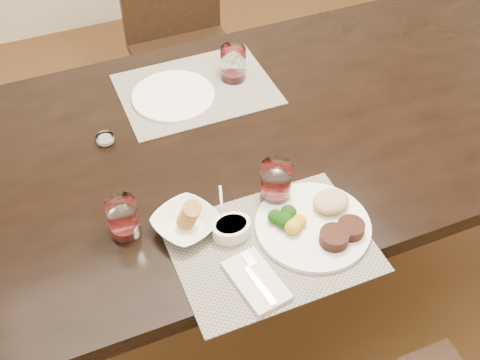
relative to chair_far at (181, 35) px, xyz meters
name	(u,v)px	position (x,y,z in m)	size (l,w,h in m)	color
ground_plane	(269,276)	(0.00, -0.93, -0.50)	(4.50, 4.50, 0.00)	#473017
dining_table	(277,146)	(0.00, -0.93, 0.16)	(2.00, 1.00, 0.75)	black
chair_far	(181,35)	(0.00, 0.00, 0.00)	(0.42, 0.42, 0.90)	black
placemat_near	(272,247)	(-0.20, -1.33, 0.25)	(0.46, 0.34, 0.00)	gray
placemat_far	(196,89)	(-0.16, -0.69, 0.25)	(0.46, 0.34, 0.00)	gray
dinner_plate	(319,223)	(-0.07, -1.32, 0.27)	(0.28, 0.28, 0.05)	white
napkin_fork	(256,280)	(-0.28, -1.41, 0.26)	(0.12, 0.17, 0.02)	white
steak_knife	(349,227)	(-0.01, -1.35, 0.26)	(0.05, 0.22, 0.01)	silver
cracker_bowl	(186,223)	(-0.37, -1.20, 0.27)	(0.19, 0.19, 0.07)	white
sauce_ramekin	(231,228)	(-0.27, -1.26, 0.27)	(0.10, 0.14, 0.08)	white
wine_glass_near	(276,184)	(-0.13, -1.19, 0.30)	(0.08, 0.08, 0.11)	silver
far_plate	(173,96)	(-0.24, -0.70, 0.26)	(0.25, 0.25, 0.01)	white
wine_glass_far	(233,65)	(-0.04, -0.68, 0.30)	(0.08, 0.08, 0.11)	silver
wine_glass_side	(123,219)	(-0.51, -1.15, 0.29)	(0.07, 0.07, 0.10)	silver
salt_cellar	(105,139)	(-0.48, -0.82, 0.26)	(0.05, 0.05, 0.02)	silver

